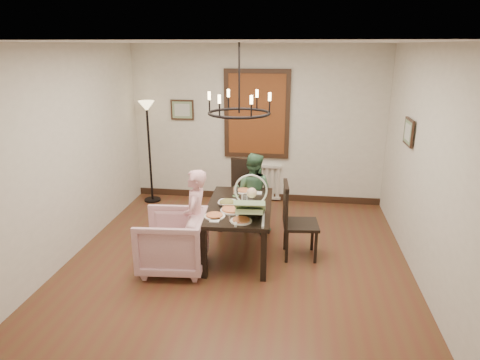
% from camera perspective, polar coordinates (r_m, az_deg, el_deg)
% --- Properties ---
extents(room_shell, '(4.51, 5.00, 2.81)m').
position_cam_1_polar(room_shell, '(5.62, 0.08, 3.47)').
color(room_shell, '#55351D').
rests_on(room_shell, ground).
extents(dining_table, '(0.91, 1.55, 0.71)m').
position_cam_1_polar(dining_table, '(5.79, -0.10, -4.14)').
color(dining_table, black).
rests_on(dining_table, room_shell).
extents(chair_far, '(0.56, 0.56, 1.04)m').
position_cam_1_polar(chair_far, '(6.79, -0.03, -1.74)').
color(chair_far, black).
rests_on(chair_far, room_shell).
extents(chair_right, '(0.51, 0.51, 1.05)m').
position_cam_1_polar(chair_right, '(5.80, 8.12, -5.34)').
color(chair_right, black).
rests_on(chair_right, room_shell).
extents(armchair, '(0.89, 0.87, 0.76)m').
position_cam_1_polar(armchair, '(5.56, -9.01, -8.11)').
color(armchair, '#DAA7B1').
rests_on(armchair, room_shell).
extents(elderly_woman, '(0.27, 0.40, 1.08)m').
position_cam_1_polar(elderly_woman, '(5.53, -5.93, -6.29)').
color(elderly_woman, pink).
rests_on(elderly_woman, room_shell).
extents(seated_man, '(0.59, 0.51, 1.03)m').
position_cam_1_polar(seated_man, '(6.56, 1.74, -2.54)').
color(seated_man, '#3F6A49').
rests_on(seated_man, room_shell).
extents(baby_bouncer, '(0.47, 0.62, 0.39)m').
position_cam_1_polar(baby_bouncer, '(5.24, 1.38, -3.26)').
color(baby_bouncer, '#BAE8A0').
rests_on(baby_bouncer, dining_table).
extents(salad_bowl, '(0.29, 0.29, 0.07)m').
position_cam_1_polar(salad_bowl, '(5.73, -1.74, -3.09)').
color(salad_bowl, white).
rests_on(salad_bowl, dining_table).
extents(pizza_platter, '(0.31, 0.31, 0.04)m').
position_cam_1_polar(pizza_platter, '(5.54, -1.05, -3.99)').
color(pizza_platter, tan).
rests_on(pizza_platter, dining_table).
extents(drinking_glass, '(0.07, 0.07, 0.14)m').
position_cam_1_polar(drinking_glass, '(5.77, 0.77, -2.58)').
color(drinking_glass, silver).
rests_on(drinking_glass, dining_table).
extents(window_blinds, '(1.00, 0.03, 1.40)m').
position_cam_1_polar(window_blinds, '(7.61, 2.25, 8.75)').
color(window_blinds, brown).
rests_on(window_blinds, room_shell).
extents(radiator, '(0.92, 0.12, 0.62)m').
position_cam_1_polar(radiator, '(7.92, 2.16, -0.20)').
color(radiator, silver).
rests_on(radiator, room_shell).
extents(picture_back, '(0.42, 0.03, 0.36)m').
position_cam_1_polar(picture_back, '(7.86, -7.70, 9.26)').
color(picture_back, black).
rests_on(picture_back, room_shell).
extents(picture_right, '(0.03, 0.42, 0.36)m').
position_cam_1_polar(picture_right, '(6.21, 21.57, 5.97)').
color(picture_right, black).
rests_on(picture_right, room_shell).
extents(floor_lamp, '(0.30, 0.30, 1.80)m').
position_cam_1_polar(floor_lamp, '(7.87, -11.96, 3.47)').
color(floor_lamp, black).
rests_on(floor_lamp, room_shell).
extents(chandelier, '(0.80, 0.80, 0.04)m').
position_cam_1_polar(chandelier, '(5.44, -0.11, 8.92)').
color(chandelier, black).
rests_on(chandelier, room_shell).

